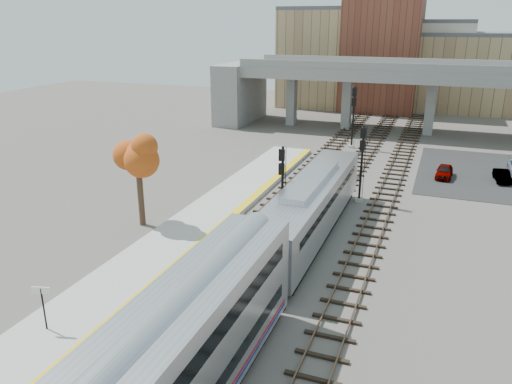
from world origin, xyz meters
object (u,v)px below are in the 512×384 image
Objects in this scene: signal_mast_near at (282,193)px; car_a at (444,171)px; car_b at (502,176)px; locomotive at (311,206)px; signal_mast_mid at (361,166)px; tree at (137,150)px; signal_mast_far at (353,118)px.

signal_mast_near is 1.75× the size of car_a.
signal_mast_near is 1.89× the size of car_b.
signal_mast_mid is (2.00, 8.31, 0.82)m from locomotive.
signal_mast_mid reaches higher than car_b.
signal_mast_near is at bearing -116.52° from car_a.
tree reaches higher than car_b.
tree reaches higher than signal_mast_mid.
car_a is (6.50, 9.70, -2.44)m from signal_mast_mid.
signal_mast_near is 21.11m from car_a.
locomotive is 2.22m from signal_mast_near.
locomotive is 2.63× the size of signal_mast_far.
signal_mast_mid reaches higher than signal_mast_near.
signal_mast_far is (-4.10, 18.46, 0.53)m from signal_mast_mid.
locomotive is 26.89m from signal_mast_far.
car_a is 5.15m from car_b.
signal_mast_near reaches higher than car_a.
locomotive is 5.28× the size of car_a.
locomotive reaches higher than car_b.
signal_mast_mid is 0.89× the size of signal_mast_far.
signal_mast_mid reaches higher than locomotive.
signal_mast_near is 0.82× the size of tree.
car_b is (25.82, 20.92, -5.10)m from tree.
tree is 33.62m from car_b.
signal_mast_far is at bearing 102.52° from signal_mast_mid.
car_a is at bearing 56.17° from signal_mast_mid.
locomotive is at bearing -85.51° from signal_mast_far.
signal_mast_far reaches higher than car_b.
locomotive is 3.02× the size of signal_mast_near.
signal_mast_near is 0.98× the size of signal_mast_mid.
signal_mast_mid is 18.92m from signal_mast_far.
car_a is at bearing 64.73° from locomotive.
signal_mast_mid is at bearing 76.47° from locomotive.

